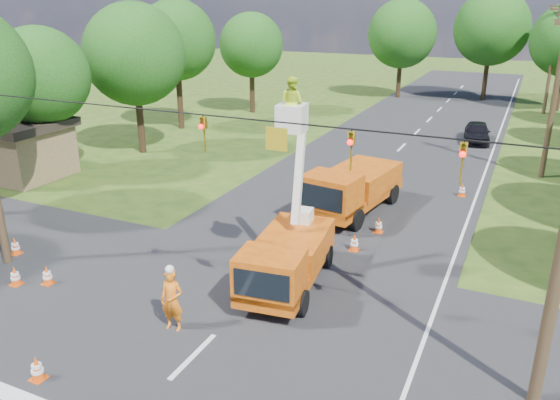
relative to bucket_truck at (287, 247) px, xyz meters
The scene contains 25 objects.
ground 15.39m from the bucket_truck, 92.71° to the left, with size 140.00×140.00×0.00m, color #284615.
road_main 15.39m from the bucket_truck, 92.71° to the left, with size 12.00×100.00×0.06m, color black.
road_cross 3.17m from the bucket_truck, 105.01° to the right, with size 56.00×10.00×0.07m, color black.
edge_line 16.13m from the bucket_truck, 72.32° to the left, with size 0.12×90.00×0.02m, color silver.
bucket_truck is the anchor object (origin of this frame).
second_truck 7.55m from the bucket_truck, 91.22° to the left, with size 3.23×6.49×2.33m.
ground_worker 4.30m from the bucket_truck, 118.03° to the right, with size 0.72×0.47×1.96m, color orange.
distant_car 24.35m from the bucket_truck, 81.51° to the left, with size 1.66×4.11×1.40m, color black.
traffic_cone_0 8.19m from the bucket_truck, 118.01° to the right, with size 0.38×0.38×0.71m.
traffic_cone_2 4.04m from the bucket_truck, 71.64° to the left, with size 0.38×0.38×0.71m.
traffic_cone_3 6.12m from the bucket_truck, 74.41° to the left, with size 0.38×0.38×0.71m.
traffic_cone_4 8.30m from the bucket_truck, 156.15° to the right, with size 0.38×0.38×0.71m.
traffic_cone_5 9.37m from the bucket_truck, 155.71° to the right, with size 0.38×0.38×0.71m.
traffic_cone_6 10.75m from the bucket_truck, 168.73° to the right, with size 0.38×0.38×0.71m.
traffic_cone_7 12.75m from the bucket_truck, 70.73° to the left, with size 0.38×0.38×0.71m.
pole_right_mid 19.31m from the bucket_truck, 65.80° to the left, with size 1.80×0.30×10.00m.
pole_right_far 38.27m from the bucket_truck, 78.22° to the left, with size 1.80×0.30×10.00m.
signal_span 5.36m from the bucket_truck, 60.99° to the right, with size 18.00×0.29×1.07m.
shed 19.46m from the bucket_truck, 164.20° to the left, with size 5.50×4.50×3.15m.
tree_left_c 18.76m from the bucket_truck, 159.91° to the left, with size 5.20×5.20×8.06m.
tree_left_d 20.49m from the bucket_truck, 141.97° to the left, with size 6.20×6.20×9.24m.
tree_left_e 26.54m from the bucket_truck, 132.24° to the left, with size 5.80×5.80×9.41m.
tree_left_f 31.68m from the bucket_truck, 119.62° to the left, with size 5.40×5.40×8.40m.
tree_far_a 40.97m from the bucket_truck, 98.08° to the left, with size 6.60×6.60×9.50m.
tree_far_b 42.69m from the bucket_truck, 86.92° to the left, with size 7.00×7.00×10.32m.
Camera 1 is at (7.42, -10.40, 9.18)m, focal length 35.00 mm.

